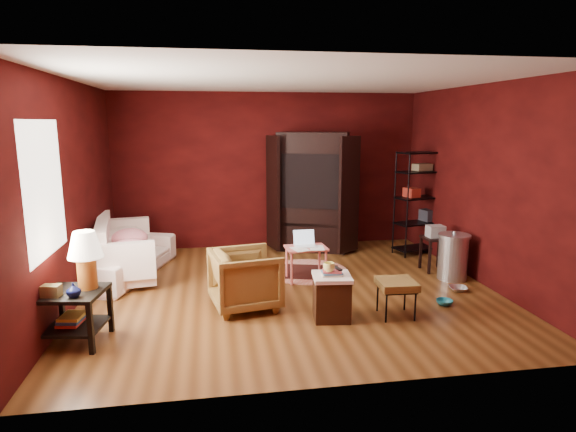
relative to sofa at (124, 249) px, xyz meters
name	(u,v)px	position (x,y,z in m)	size (l,w,h in m)	color
room	(288,189)	(2.31, -1.05, 1.00)	(5.54, 5.04, 2.84)	brown
sofa	(124,249)	(0.00, 0.00, 0.00)	(2.08, 0.61, 0.81)	white
armchair	(245,276)	(1.70, -1.57, 0.00)	(0.78, 0.73, 0.81)	black
pet_bowl_steel	(459,282)	(4.62, -1.45, -0.29)	(0.24, 0.06, 0.24)	silver
pet_bowl_turquoise	(445,297)	(4.19, -1.89, -0.30)	(0.21, 0.06, 0.21)	teal
vase	(74,290)	(-0.07, -2.43, 0.23)	(0.14, 0.15, 0.14)	#0C113C
mug	(329,266)	(2.62, -2.12, 0.25)	(0.13, 0.11, 0.13)	#FFF47C
side_table	(80,276)	(-0.06, -2.22, 0.30)	(0.68, 0.68, 1.17)	black
sofa_cushions	(123,250)	(-0.01, -0.01, -0.02)	(1.05, 1.99, 0.79)	white
hamper	(332,296)	(2.67, -2.08, -0.13)	(0.48, 0.48, 0.61)	#3F1E0E
footstool	(397,285)	(3.44, -2.13, -0.02)	(0.45, 0.45, 0.44)	black
rug_round	(306,271)	(2.74, -0.26, -0.40)	(1.37, 1.37, 0.01)	#F3E0CB
rug_oriental	(303,272)	(2.67, -0.30, -0.39)	(1.23, 0.98, 0.01)	#4A1813
laptop_desk	(306,250)	(2.65, -0.65, 0.04)	(0.60, 0.49, 0.72)	#FF7A74
tv_armoire	(313,189)	(3.10, 1.05, 0.69)	(1.56, 1.20, 2.10)	black
wire_shelving	(421,198)	(4.91, 0.50, 0.57)	(0.94, 0.59, 1.78)	black
small_stand	(435,237)	(4.70, -0.52, 0.13)	(0.37, 0.37, 0.72)	black
trash_can	(453,256)	(4.78, -0.95, -0.06)	(0.59, 0.59, 0.73)	silver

